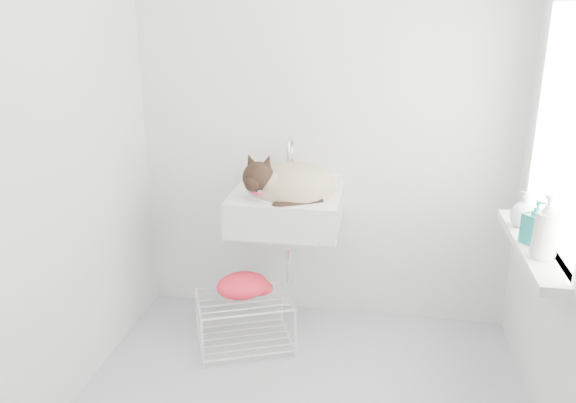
% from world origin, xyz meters
% --- Properties ---
extents(back_wall, '(2.20, 0.02, 2.50)m').
position_xyz_m(back_wall, '(0.00, 1.00, 1.25)').
color(back_wall, white).
rests_on(back_wall, ground).
extents(left_wall, '(0.02, 2.00, 2.50)m').
position_xyz_m(left_wall, '(-1.10, 0.00, 1.25)').
color(left_wall, white).
rests_on(left_wall, ground).
extents(window_glass, '(0.01, 0.80, 1.00)m').
position_xyz_m(window_glass, '(1.09, 0.20, 1.35)').
color(window_glass, white).
rests_on(window_glass, right_wall).
extents(window_frame, '(0.04, 0.90, 1.10)m').
position_xyz_m(window_frame, '(1.07, 0.20, 1.35)').
color(window_frame, white).
rests_on(window_frame, right_wall).
extents(windowsill, '(0.16, 0.88, 0.04)m').
position_xyz_m(windowsill, '(1.01, 0.20, 0.83)').
color(windowsill, white).
rests_on(windowsill, right_wall).
extents(sink, '(0.60, 0.53, 0.24)m').
position_xyz_m(sink, '(-0.18, 0.74, 0.85)').
color(sink, white).
rests_on(sink, back_wall).
extents(faucet, '(0.22, 0.15, 0.22)m').
position_xyz_m(faucet, '(-0.18, 0.92, 0.99)').
color(faucet, silver).
rests_on(faucet, sink).
extents(cat, '(0.56, 0.50, 0.32)m').
position_xyz_m(cat, '(-0.17, 0.72, 0.89)').
color(cat, tan).
rests_on(cat, sink).
extents(wire_rack, '(0.60, 0.51, 0.30)m').
position_xyz_m(wire_rack, '(-0.38, 0.51, 0.15)').
color(wire_rack, silver).
rests_on(wire_rack, floor).
extents(towel, '(0.36, 0.33, 0.12)m').
position_xyz_m(towel, '(-0.40, 0.54, 0.33)').
color(towel, red).
rests_on(towel, wire_rack).
extents(bottle_a, '(0.11, 0.11, 0.23)m').
position_xyz_m(bottle_a, '(1.00, 0.04, 0.85)').
color(bottle_a, white).
rests_on(bottle_a, windowsill).
extents(bottle_b, '(0.13, 0.13, 0.20)m').
position_xyz_m(bottle_b, '(1.00, 0.19, 0.85)').
color(bottle_b, '#167D75').
rests_on(bottle_b, windowsill).
extents(bottle_c, '(0.18, 0.18, 0.17)m').
position_xyz_m(bottle_c, '(1.00, 0.41, 0.85)').
color(bottle_c, white).
rests_on(bottle_c, windowsill).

